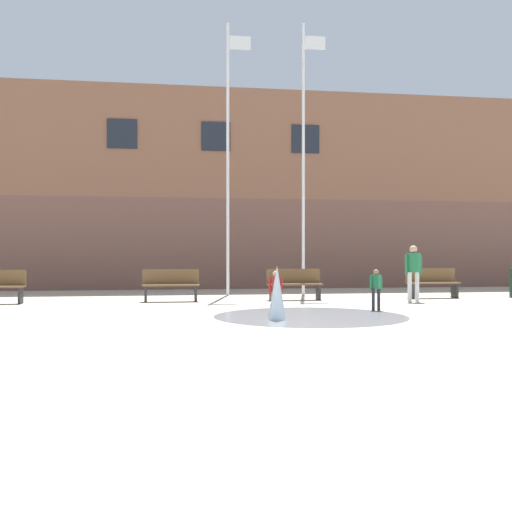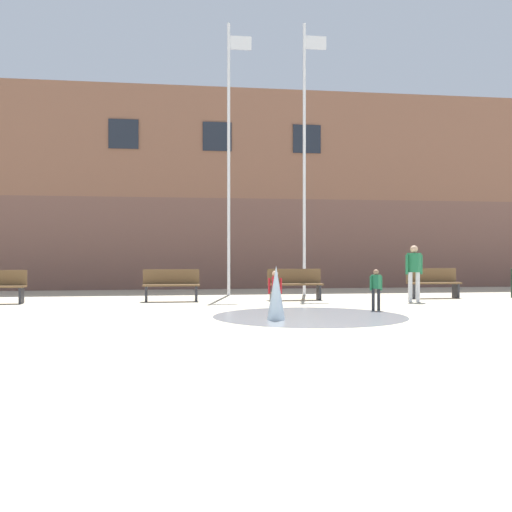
{
  "view_description": "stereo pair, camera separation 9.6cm",
  "coord_description": "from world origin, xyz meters",
  "px_view_note": "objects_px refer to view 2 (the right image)",
  "views": [
    {
      "loc": [
        -1.86,
        -7.91,
        1.36
      ],
      "look_at": [
        0.37,
        6.96,
        1.3
      ],
      "focal_mm": 42.0,
      "sensor_mm": 36.0,
      "label": 1
    },
    {
      "loc": [
        -1.76,
        -7.93,
        1.36
      ],
      "look_at": [
        0.37,
        6.96,
        1.3
      ],
      "focal_mm": 42.0,
      "sensor_mm": 36.0,
      "label": 2
    }
  ],
  "objects_px": {
    "child_in_fountain": "(275,289)",
    "flagpole_left": "(230,152)",
    "park_bench_near_trashcan": "(433,282)",
    "park_bench_under_right_flagpole": "(295,284)",
    "flagpole_right": "(305,151)",
    "child_running": "(376,286)",
    "adult_near_bench": "(414,269)",
    "park_bench_under_left_flagpole": "(171,285)"
  },
  "relations": [
    {
      "from": "park_bench_under_left_flagpole",
      "to": "child_in_fountain",
      "type": "height_order",
      "value": "child_in_fountain"
    },
    {
      "from": "park_bench_under_right_flagpole",
      "to": "adult_near_bench",
      "type": "distance_m",
      "value": 3.41
    },
    {
      "from": "child_in_fountain",
      "to": "flagpole_left",
      "type": "distance_m",
      "value": 7.72
    },
    {
      "from": "park_bench_under_right_flagpole",
      "to": "park_bench_near_trashcan",
      "type": "relative_size",
      "value": 1.0
    },
    {
      "from": "adult_near_bench",
      "to": "child_running",
      "type": "relative_size",
      "value": 1.61
    },
    {
      "from": "child_in_fountain",
      "to": "adult_near_bench",
      "type": "distance_m",
      "value": 5.46
    },
    {
      "from": "child_running",
      "to": "flagpole_right",
      "type": "relative_size",
      "value": 0.11
    },
    {
      "from": "flagpole_left",
      "to": "park_bench_near_trashcan",
      "type": "bearing_deg",
      "value": -19.33
    },
    {
      "from": "park_bench_under_left_flagpole",
      "to": "park_bench_under_right_flagpole",
      "type": "relative_size",
      "value": 1.0
    },
    {
      "from": "park_bench_near_trashcan",
      "to": "flagpole_right",
      "type": "xyz_separation_m",
      "value": [
        -3.52,
        2.12,
        4.27
      ]
    },
    {
      "from": "park_bench_under_right_flagpole",
      "to": "child_in_fountain",
      "type": "distance_m",
      "value": 4.49
    },
    {
      "from": "adult_near_bench",
      "to": "flagpole_left",
      "type": "height_order",
      "value": "flagpole_left"
    },
    {
      "from": "park_bench_under_right_flagpole",
      "to": "flagpole_right",
      "type": "relative_size",
      "value": 0.18
    },
    {
      "from": "adult_near_bench",
      "to": "flagpole_left",
      "type": "bearing_deg",
      "value": -168.25
    },
    {
      "from": "adult_near_bench",
      "to": "flagpole_left",
      "type": "relative_size",
      "value": 0.18
    },
    {
      "from": "park_bench_under_left_flagpole",
      "to": "park_bench_near_trashcan",
      "type": "relative_size",
      "value": 1.0
    },
    {
      "from": "park_bench_under_left_flagpole",
      "to": "child_in_fountain",
      "type": "distance_m",
      "value": 4.82
    },
    {
      "from": "adult_near_bench",
      "to": "child_in_fountain",
      "type": "bearing_deg",
      "value": -98.48
    },
    {
      "from": "park_bench_under_left_flagpole",
      "to": "park_bench_near_trashcan",
      "type": "distance_m",
      "value": 7.92
    },
    {
      "from": "flagpole_right",
      "to": "child_running",
      "type": "bearing_deg",
      "value": -85.65
    },
    {
      "from": "flagpole_right",
      "to": "child_in_fountain",
      "type": "bearing_deg",
      "value": -108.28
    },
    {
      "from": "park_bench_under_left_flagpole",
      "to": "child_running",
      "type": "distance_m",
      "value": 5.94
    },
    {
      "from": "park_bench_under_left_flagpole",
      "to": "adult_near_bench",
      "type": "xyz_separation_m",
      "value": [
        6.74,
        -1.19,
        0.45
      ]
    },
    {
      "from": "park_bench_near_trashcan",
      "to": "flagpole_left",
      "type": "height_order",
      "value": "flagpole_left"
    },
    {
      "from": "park_bench_under_left_flagpole",
      "to": "flagpole_right",
      "type": "distance_m",
      "value": 6.54
    },
    {
      "from": "flagpole_left",
      "to": "adult_near_bench",
      "type": "bearing_deg",
      "value": -35.41
    },
    {
      "from": "child_in_fountain",
      "to": "adult_near_bench",
      "type": "xyz_separation_m",
      "value": [
        4.5,
        3.07,
        0.35
      ]
    },
    {
      "from": "park_bench_near_trashcan",
      "to": "child_in_fountain",
      "type": "height_order",
      "value": "child_in_fountain"
    },
    {
      "from": "adult_near_bench",
      "to": "flagpole_right",
      "type": "bearing_deg",
      "value": 171.28
    },
    {
      "from": "park_bench_under_right_flagpole",
      "to": "flagpole_right",
      "type": "xyz_separation_m",
      "value": [
        0.81,
        2.24,
        4.27
      ]
    },
    {
      "from": "park_bench_under_right_flagpole",
      "to": "park_bench_near_trashcan",
      "type": "height_order",
      "value": "same"
    },
    {
      "from": "park_bench_near_trashcan",
      "to": "child_in_fountain",
      "type": "xyz_separation_m",
      "value": [
        -5.67,
        -4.41,
        0.1
      ]
    },
    {
      "from": "child_in_fountain",
      "to": "adult_near_bench",
      "type": "bearing_deg",
      "value": 139.28
    },
    {
      "from": "child_in_fountain",
      "to": "adult_near_bench",
      "type": "height_order",
      "value": "adult_near_bench"
    },
    {
      "from": "child_running",
      "to": "park_bench_under_right_flagpole",
      "type": "bearing_deg",
      "value": -17.64
    },
    {
      "from": "park_bench_near_trashcan",
      "to": "park_bench_under_right_flagpole",
      "type": "bearing_deg",
      "value": -178.41
    },
    {
      "from": "park_bench_under_left_flagpole",
      "to": "park_bench_near_trashcan",
      "type": "height_order",
      "value": "same"
    },
    {
      "from": "park_bench_under_left_flagpole",
      "to": "flagpole_left",
      "type": "distance_m",
      "value": 5.13
    },
    {
      "from": "adult_near_bench",
      "to": "child_running",
      "type": "xyz_separation_m",
      "value": [
        -1.91,
        -2.25,
        -0.35
      ]
    },
    {
      "from": "child_in_fountain",
      "to": "child_running",
      "type": "height_order",
      "value": "same"
    },
    {
      "from": "park_bench_under_left_flagpole",
      "to": "child_in_fountain",
      "type": "xyz_separation_m",
      "value": [
        2.24,
        -4.27,
        0.1
      ]
    },
    {
      "from": "park_bench_near_trashcan",
      "to": "child_in_fountain",
      "type": "relative_size",
      "value": 1.62
    }
  ]
}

